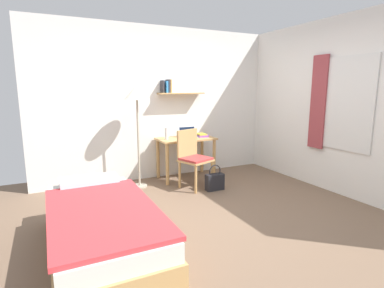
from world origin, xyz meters
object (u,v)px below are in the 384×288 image
handbag (215,181)px  book_stack (202,135)px  bed (102,228)px  desk (186,146)px  laptop (188,134)px  desk_chair (193,156)px  standing_lamp (137,98)px  water_bottle (167,134)px

handbag → book_stack: bearing=77.0°
bed → desk: desk is taller
bed → book_stack: size_ratio=8.11×
laptop → book_stack: size_ratio=1.39×
desk_chair → handbag: bearing=-50.0°
standing_lamp → handbag: (1.01, -0.67, -1.28)m
desk → water_bottle: 0.43m
desk_chair → water_bottle: (-0.25, 0.50, 0.31)m
bed → water_bottle: 2.39m
water_bottle → book_stack: 0.67m
water_bottle → bed: bearing=-127.1°
standing_lamp → book_stack: (1.19, 0.11, -0.68)m
standing_lamp → water_bottle: size_ratio=8.10×
water_bottle → handbag: 1.14m
water_bottle → desk_chair: bearing=-63.2°
book_stack → desk_chair: bearing=-130.1°
standing_lamp → water_bottle: 0.80m
desk → handbag: bearing=-80.4°
laptop → book_stack: laptop is taller
standing_lamp → handbag: size_ratio=3.99×
desk → book_stack: 0.36m
bed → handbag: bed is taller
handbag → standing_lamp: bearing=146.3°
bed → standing_lamp: bearing=63.1°
bed → water_bottle: (1.40, 1.85, 0.58)m
laptop → handbag: laptop is taller
desk → water_bottle: water_bottle is taller
book_stack → laptop: bearing=168.4°
desk_chair → handbag: (0.24, -0.28, -0.37)m
laptop → book_stack: (0.24, -0.05, -0.02)m
desk → desk_chair: size_ratio=1.06×
laptop → standing_lamp: bearing=-170.4°
bed → standing_lamp: standing_lamp is taller
desk → desk_chair: 0.51m
desk → laptop: bearing=37.6°
desk → standing_lamp: standing_lamp is taller
standing_lamp → laptop: (0.95, 0.16, -0.65)m
laptop → water_bottle: water_bottle is taller
desk → laptop: (0.07, 0.05, 0.19)m
bed → desk: size_ratio=2.00×
standing_lamp → laptop: size_ratio=4.85×
bed → handbag: 2.17m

